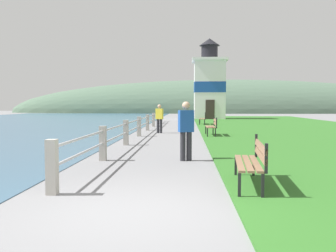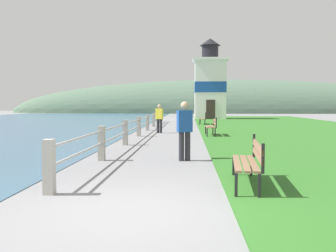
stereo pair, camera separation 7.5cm
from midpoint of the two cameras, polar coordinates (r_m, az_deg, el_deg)
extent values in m
plane|color=slate|center=(5.59, -6.49, -12.95)|extent=(160.00, 160.00, 0.00)
cube|color=#2D6623|center=(23.07, 19.77, -0.66)|extent=(12.00, 50.20, 0.06)
cube|color=#A8A399|center=(6.81, -17.57, -5.98)|extent=(0.18, 0.18, 0.96)
cube|color=#A8A399|center=(10.54, -10.10, -2.61)|extent=(0.18, 0.18, 0.96)
cube|color=#A8A399|center=(14.38, -6.58, -1.00)|extent=(0.18, 0.18, 0.96)
cube|color=#A8A399|center=(18.25, -4.55, -0.07)|extent=(0.18, 0.18, 0.96)
cube|color=#A8A399|center=(22.13, -3.24, 0.54)|extent=(0.18, 0.18, 0.96)
cube|color=#A8A399|center=(26.03, -2.31, 0.96)|extent=(0.18, 0.18, 0.96)
cube|color=#A8A399|center=(29.93, -1.63, 1.28)|extent=(0.18, 0.18, 0.96)
cube|color=#A8A399|center=(33.84, -1.11, 1.52)|extent=(0.18, 0.18, 0.96)
cylinder|color=#B2B2B7|center=(20.17, -3.84, 1.22)|extent=(0.06, 27.45, 0.06)
cylinder|color=#B2B2B7|center=(20.19, -3.83, 0.26)|extent=(0.06, 27.45, 0.06)
cube|color=brown|center=(7.16, 10.55, -5.53)|extent=(0.30, 1.94, 0.04)
cube|color=brown|center=(7.16, 11.73, -5.53)|extent=(0.30, 1.94, 0.04)
cube|color=brown|center=(7.17, 12.90, -5.54)|extent=(0.30, 1.94, 0.04)
cube|color=brown|center=(7.14, 13.64, -3.02)|extent=(0.24, 1.93, 0.11)
cube|color=brown|center=(7.16, 13.62, -4.27)|extent=(0.24, 1.93, 0.11)
cube|color=black|center=(6.27, 10.49, -9.06)|extent=(0.05, 0.05, 0.45)
cube|color=black|center=(8.12, 10.02, -6.21)|extent=(0.05, 0.05, 0.45)
cube|color=black|center=(6.30, 13.89, -9.06)|extent=(0.05, 0.05, 0.45)
cube|color=black|center=(8.14, 12.64, -6.22)|extent=(0.05, 0.05, 0.45)
cube|color=black|center=(6.22, 14.41, -4.82)|extent=(0.05, 0.05, 0.49)
cube|color=black|center=(8.08, 13.03, -2.93)|extent=(0.05, 0.05, 0.49)
cube|color=brown|center=(18.23, 5.90, -0.11)|extent=(0.12, 1.66, 0.04)
cube|color=brown|center=(18.24, 6.36, -0.11)|extent=(0.12, 1.66, 0.04)
cube|color=brown|center=(18.25, 6.82, -0.12)|extent=(0.12, 1.66, 0.04)
cube|color=brown|center=(18.24, 7.10, 0.88)|extent=(0.06, 1.66, 0.11)
cube|color=brown|center=(18.24, 7.10, 0.38)|extent=(0.06, 1.66, 0.11)
cube|color=black|center=(17.44, 5.90, -1.08)|extent=(0.05, 0.05, 0.45)
cube|color=black|center=(19.05, 5.66, -0.70)|extent=(0.05, 0.05, 0.45)
cube|color=black|center=(17.46, 7.12, -1.08)|extent=(0.05, 0.05, 0.45)
cube|color=black|center=(19.07, 6.77, -0.70)|extent=(0.05, 0.05, 0.45)
cube|color=black|center=(17.44, 7.29, 0.46)|extent=(0.05, 0.05, 0.49)
cube|color=black|center=(19.04, 6.93, 0.71)|extent=(0.05, 0.05, 0.49)
cube|color=brown|center=(28.18, 4.85, 1.11)|extent=(0.22, 1.96, 0.04)
cube|color=brown|center=(28.18, 5.15, 1.11)|extent=(0.22, 1.96, 0.04)
cube|color=brown|center=(28.17, 5.45, 1.11)|extent=(0.22, 1.96, 0.04)
cube|color=brown|center=(28.16, 5.63, 1.75)|extent=(0.16, 1.96, 0.11)
cube|color=brown|center=(28.17, 5.63, 1.43)|extent=(0.16, 1.96, 0.11)
cube|color=black|center=(27.24, 4.73, 0.52)|extent=(0.05, 0.05, 0.45)
cube|color=black|center=(29.14, 4.81, 0.71)|extent=(0.05, 0.05, 0.45)
cube|color=black|center=(27.23, 5.51, 0.52)|extent=(0.05, 0.05, 0.45)
cube|color=black|center=(29.14, 5.54, 0.70)|extent=(0.05, 0.05, 0.45)
cube|color=black|center=(27.21, 5.62, 1.50)|extent=(0.05, 0.05, 0.49)
cube|color=black|center=(29.12, 5.64, 1.62)|extent=(0.05, 0.05, 0.49)
cube|color=white|center=(39.22, 6.25, 5.41)|extent=(3.10, 3.10, 5.97)
cube|color=#194799|center=(39.23, 6.25, 5.85)|extent=(3.14, 3.14, 1.08)
cube|color=white|center=(39.46, 6.28, 9.93)|extent=(3.57, 3.57, 0.25)
cylinder|color=black|center=(39.56, 6.29, 11.09)|extent=(1.71, 1.71, 1.36)
cone|color=black|center=(39.71, 6.30, 12.60)|extent=(2.13, 2.13, 0.75)
cube|color=#332823|center=(37.63, 6.37, 2.47)|extent=(0.90, 0.06, 2.00)
cylinder|color=#28282D|center=(20.28, -1.65, 0.00)|extent=(0.14, 0.14, 0.76)
cylinder|color=#28282D|center=(20.22, -1.20, -0.01)|extent=(0.14, 0.14, 0.76)
cube|color=yellow|center=(20.22, -1.42, 1.87)|extent=(0.42, 0.31, 0.57)
sphere|color=tan|center=(20.22, -1.43, 3.02)|extent=(0.21, 0.21, 0.21)
cylinder|color=#28282D|center=(10.34, 2.07, -3.13)|extent=(0.15, 0.15, 0.80)
cylinder|color=#28282D|center=(10.40, 3.02, -3.10)|extent=(0.15, 0.15, 0.80)
cube|color=#1E4C99|center=(10.31, 2.55, 0.75)|extent=(0.45, 0.33, 0.60)
sphere|color=tan|center=(10.30, 2.56, 3.15)|extent=(0.22, 0.22, 0.22)
ellipsoid|color=#4C6651|center=(69.15, 8.82, 2.02)|extent=(80.00, 16.00, 12.00)
camera|label=1|loc=(0.04, -90.10, -0.01)|focal=40.00mm
camera|label=2|loc=(0.04, 89.90, 0.01)|focal=40.00mm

